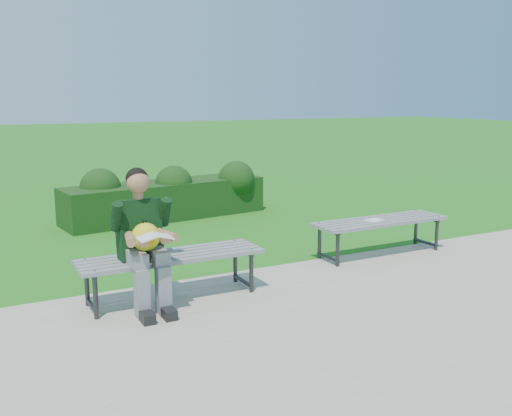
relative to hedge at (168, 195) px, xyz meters
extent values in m
plane|color=#307621|center=(-0.53, -3.28, -0.38)|extent=(80.00, 80.00, 0.00)
cube|color=beige|center=(-0.53, -5.03, -0.37)|extent=(30.00, 3.50, 0.02)
cube|color=#113511|center=(-0.03, 0.02, -0.08)|extent=(3.45, 1.27, 0.60)
sphere|color=#113511|center=(-1.09, 0.01, 0.19)|extent=(0.72, 0.72, 0.64)
sphere|color=#113511|center=(0.08, -0.08, 0.19)|extent=(0.69, 0.69, 0.61)
sphere|color=#113511|center=(1.24, -0.04, 0.19)|extent=(0.71, 0.71, 0.64)
cube|color=slate|center=(-1.26, -3.99, 0.07)|extent=(1.80, 0.08, 0.04)
cube|color=slate|center=(-1.26, -3.89, 0.07)|extent=(1.80, 0.08, 0.04)
cube|color=slate|center=(-1.26, -3.78, 0.07)|extent=(1.80, 0.08, 0.04)
cube|color=slate|center=(-1.26, -3.68, 0.07)|extent=(1.80, 0.08, 0.04)
cube|color=slate|center=(-1.26, -3.58, 0.07)|extent=(1.80, 0.08, 0.04)
cylinder|color=#2D2D30|center=(-2.04, -3.97, -0.16)|extent=(0.04, 0.04, 0.41)
cylinder|color=#2D2D30|center=(-2.04, -3.59, -0.16)|extent=(0.04, 0.04, 0.41)
cylinder|color=#2D2D30|center=(-2.04, -3.78, 0.03)|extent=(0.04, 0.42, 0.04)
cylinder|color=#2D2D30|center=(-2.04, -3.78, -0.30)|extent=(0.04, 0.42, 0.04)
cylinder|color=gray|center=(-2.04, -3.99, 0.09)|extent=(0.02, 0.02, 0.01)
cylinder|color=gray|center=(-2.04, -3.58, 0.09)|extent=(0.02, 0.02, 0.01)
cylinder|color=#2D2D30|center=(-0.48, -3.97, -0.16)|extent=(0.04, 0.04, 0.41)
cylinder|color=#2D2D30|center=(-0.48, -3.59, -0.16)|extent=(0.04, 0.04, 0.41)
cylinder|color=#2D2D30|center=(-0.48, -3.78, 0.03)|extent=(0.04, 0.42, 0.04)
cylinder|color=#2D2D30|center=(-0.48, -3.78, -0.30)|extent=(0.04, 0.42, 0.04)
cylinder|color=gray|center=(-0.48, -3.99, 0.09)|extent=(0.02, 0.02, 0.01)
cylinder|color=gray|center=(-0.48, -3.58, 0.09)|extent=(0.02, 0.02, 0.01)
cube|color=slate|center=(1.61, -3.66, 0.07)|extent=(1.80, 0.08, 0.04)
cube|color=slate|center=(1.61, -3.56, 0.07)|extent=(1.80, 0.08, 0.04)
cube|color=slate|center=(1.61, -3.45, 0.07)|extent=(1.80, 0.09, 0.04)
cube|color=slate|center=(1.61, -3.35, 0.07)|extent=(1.80, 0.09, 0.04)
cube|color=slate|center=(1.61, -3.25, 0.07)|extent=(1.80, 0.09, 0.04)
cylinder|color=#2D2D30|center=(0.83, -3.64, -0.16)|extent=(0.04, 0.04, 0.41)
cylinder|color=#2D2D30|center=(0.83, -3.26, -0.16)|extent=(0.04, 0.04, 0.41)
cylinder|color=#2D2D30|center=(0.83, -3.45, 0.03)|extent=(0.04, 0.42, 0.04)
cylinder|color=#2D2D30|center=(0.83, -3.45, -0.30)|extent=(0.04, 0.42, 0.04)
cylinder|color=gray|center=(0.83, -3.66, 0.09)|extent=(0.02, 0.02, 0.01)
cylinder|color=gray|center=(0.83, -3.25, 0.09)|extent=(0.02, 0.02, 0.01)
cylinder|color=#2D2D30|center=(2.39, -3.64, -0.16)|extent=(0.04, 0.04, 0.41)
cylinder|color=#2D2D30|center=(2.39, -3.26, -0.16)|extent=(0.04, 0.04, 0.41)
cylinder|color=#2D2D30|center=(2.39, -3.45, 0.03)|extent=(0.04, 0.42, 0.04)
cylinder|color=#2D2D30|center=(2.39, -3.45, -0.30)|extent=(0.04, 0.42, 0.04)
cylinder|color=gray|center=(2.39, -3.66, 0.09)|extent=(0.02, 0.02, 0.01)
cylinder|color=gray|center=(2.39, -3.25, 0.09)|extent=(0.02, 0.02, 0.01)
cube|color=slate|center=(-1.66, -3.94, 0.15)|extent=(0.14, 0.42, 0.13)
cube|color=slate|center=(-1.46, -3.94, 0.15)|extent=(0.14, 0.42, 0.13)
cube|color=slate|center=(-1.66, -4.12, -0.14)|extent=(0.12, 0.13, 0.45)
cube|color=slate|center=(-1.46, -4.12, -0.14)|extent=(0.12, 0.13, 0.45)
cube|color=black|center=(-1.66, -4.22, -0.32)|extent=(0.11, 0.26, 0.09)
cube|color=black|center=(-1.46, -4.22, -0.32)|extent=(0.11, 0.26, 0.09)
cube|color=black|center=(-1.56, -3.74, 0.37)|extent=(0.40, 0.30, 0.59)
cylinder|color=#A96C4E|center=(-1.56, -3.76, 0.69)|extent=(0.10, 0.10, 0.08)
sphere|color=#A96C4E|center=(-1.56, -3.78, 0.82)|extent=(0.21, 0.21, 0.21)
sphere|color=black|center=(-1.56, -3.75, 0.85)|extent=(0.21, 0.21, 0.21)
cylinder|color=black|center=(-1.79, -3.84, 0.53)|extent=(0.10, 0.21, 0.30)
cylinder|color=black|center=(-1.33, -3.84, 0.53)|extent=(0.10, 0.21, 0.30)
cylinder|color=#A96C4E|center=(-1.73, -4.06, 0.36)|extent=(0.14, 0.31, 0.08)
cylinder|color=#A96C4E|center=(-1.39, -4.06, 0.36)|extent=(0.14, 0.31, 0.08)
sphere|color=#A96C4E|center=(-1.66, -4.22, 0.36)|extent=(0.09, 0.09, 0.09)
sphere|color=#A96C4E|center=(-1.46, -4.22, 0.36)|extent=(0.09, 0.09, 0.09)
sphere|color=gold|center=(-1.56, -3.96, 0.34)|extent=(0.26, 0.26, 0.26)
cone|color=orange|center=(-1.56, -4.08, 0.33)|extent=(0.08, 0.08, 0.08)
cone|color=black|center=(-1.57, -3.95, 0.47)|extent=(0.03, 0.05, 0.08)
cone|color=black|center=(-1.54, -3.94, 0.46)|extent=(0.03, 0.04, 0.07)
sphere|color=white|center=(-1.60, -4.06, 0.37)|extent=(0.05, 0.05, 0.05)
sphere|color=white|center=(-1.51, -4.06, 0.37)|extent=(0.05, 0.05, 0.05)
cube|color=white|center=(-1.63, -4.24, 0.40)|extent=(0.15, 0.20, 0.05)
cube|color=white|center=(-1.48, -4.24, 0.40)|extent=(0.15, 0.20, 0.05)
cube|color=white|center=(1.51, -3.45, 0.09)|extent=(0.25, 0.20, 0.01)
camera|label=1|loc=(-3.00, -8.91, 1.59)|focal=40.00mm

